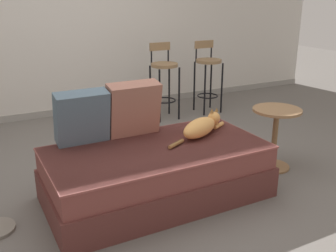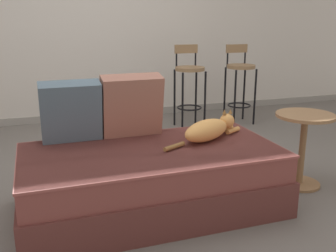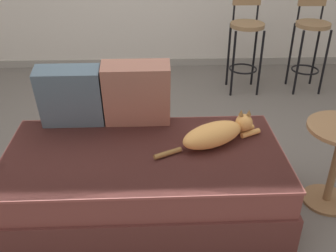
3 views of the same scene
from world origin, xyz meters
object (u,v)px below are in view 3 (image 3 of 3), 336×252
Objects in this scene: couch at (145,180)px; throw_pillow_corner at (71,97)px; throw_pillow_middle at (137,94)px; bar_stool_near_window at (246,37)px; cat at (217,134)px; bar_stool_by_doorway at (310,36)px.

throw_pillow_corner is at bearing 144.61° from couch.
throw_pillow_middle is 1.85m from bar_stool_near_window.
cat is at bearing 9.30° from couch.
throw_pillow_corner is 0.62× the size of cat.
couch is 2.49× the size of cat.
couch is 2.52m from bar_stool_by_doorway.
bar_stool_near_window is at bearing 61.88° from couch.
cat is (0.45, 0.07, 0.29)m from couch.
cat is at bearing -16.02° from throw_pillow_corner.
bar_stool_by_doorway is (1.21, 1.79, 0.06)m from cat.
cat is 1.88m from bar_stool_near_window.
cat is 0.72× the size of bar_stool_near_window.
throw_pillow_middle is (-0.05, 0.35, 0.44)m from couch.
bar_stool_by_doorway is at bearing 41.67° from throw_pillow_middle.
bar_stool_near_window reaches higher than couch.
throw_pillow_corner is 0.98m from cat.
couch is at bearing -131.65° from bar_stool_by_doorway.
throw_pillow_corner is at bearing -179.31° from throw_pillow_middle.
couch is 0.54m from cat.
bar_stool_near_window reaches higher than throw_pillow_corner.
throw_pillow_middle is (0.43, 0.01, 0.01)m from throw_pillow_corner.
bar_stool_by_doorway is (0.66, 0.00, -0.00)m from bar_stool_near_window.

